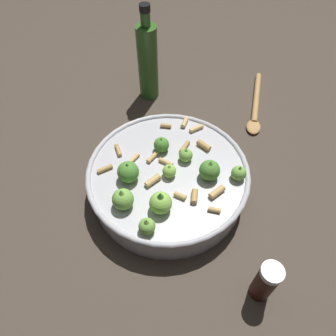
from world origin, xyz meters
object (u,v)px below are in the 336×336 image
at_px(olive_oil_bottle, 148,61).
at_px(wooden_spoon, 256,106).
at_px(cooking_pan, 168,179).
at_px(pepper_shaker, 265,282).

xyz_separation_m(olive_oil_bottle, wooden_spoon, (-0.12, -0.27, -0.10)).
bearing_deg(wooden_spoon, cooking_pan, 125.12).
bearing_deg(olive_oil_bottle, wooden_spoon, -114.62).
height_order(olive_oil_bottle, wooden_spoon, olive_oil_bottle).
distance_m(olive_oil_bottle, wooden_spoon, 0.31).
height_order(pepper_shaker, olive_oil_bottle, olive_oil_bottle).
relative_size(cooking_pan, wooden_spoon, 1.46).
relative_size(olive_oil_bottle, wooden_spoon, 1.09).
bearing_deg(cooking_pan, olive_oil_bottle, -4.56).
bearing_deg(pepper_shaker, wooden_spoon, -22.35).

